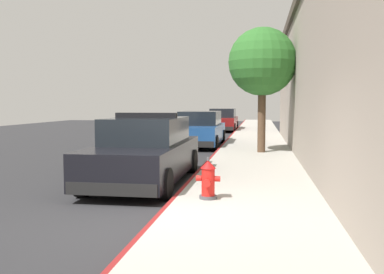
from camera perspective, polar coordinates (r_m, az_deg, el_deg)
name	(u,v)px	position (r m, az deg, el deg)	size (l,w,h in m)	color
ground_plane	(108,152)	(17.81, -11.25, -2.04)	(31.27, 60.00, 0.20)	#2B2B2D
sidewalk_pavement	(255,150)	(16.69, 8.45, -1.79)	(2.68, 60.00, 0.17)	#ADA89E
curb_painted_edge	(220,150)	(16.76, 3.72, -1.73)	(0.08, 60.00, 0.17)	maroon
police_cruiser	(146,152)	(10.25, -6.20, -2.00)	(1.94, 4.84, 1.68)	black
parked_car_silver_ahead	(200,130)	(18.96, 1.09, 0.98)	(1.94, 4.84, 1.56)	navy
parked_car_dark_far	(223,120)	(29.62, 4.16, 2.23)	(1.94, 4.84, 1.56)	maroon
fire_hydrant	(208,180)	(7.75, 2.17, -5.74)	(0.44, 0.40, 0.76)	#4C4C51
street_tree	(262,62)	(15.40, 9.41, 9.83)	(2.40, 2.40, 4.40)	brown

